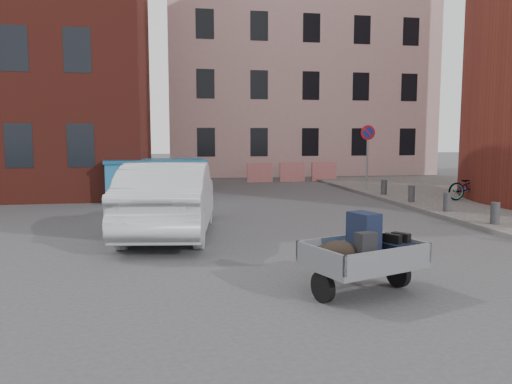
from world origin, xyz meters
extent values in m
plane|color=#38383A|center=(0.00, 0.00, 0.00)|extent=(120.00, 120.00, 0.00)
cube|color=#CFA19F|center=(6.00, 22.00, 7.00)|extent=(16.00, 8.00, 14.00)
cylinder|color=gray|center=(6.00, 9.50, 1.42)|extent=(0.07, 0.07, 2.60)
cylinder|color=red|center=(6.00, 9.48, 2.47)|extent=(0.60, 0.03, 0.60)
cylinder|color=navy|center=(6.00, 9.46, 2.47)|extent=(0.44, 0.03, 0.44)
cylinder|color=#3A3A3D|center=(6.00, 1.20, 0.40)|extent=(0.22, 0.22, 0.55)
cylinder|color=#3A3A3D|center=(6.00, 3.40, 0.40)|extent=(0.22, 0.22, 0.55)
cylinder|color=#3A3A3D|center=(6.00, 5.60, 0.40)|extent=(0.22, 0.22, 0.55)
cylinder|color=#3A3A3D|center=(6.00, 7.80, 0.40)|extent=(0.22, 0.22, 0.55)
cube|color=red|center=(2.50, 15.00, 0.50)|extent=(1.30, 0.18, 1.00)
cube|color=red|center=(4.20, 15.00, 0.50)|extent=(1.30, 0.18, 1.00)
cube|color=red|center=(5.90, 15.00, 0.50)|extent=(1.30, 0.18, 1.00)
cylinder|color=black|center=(0.08, -3.45, 0.22)|extent=(0.24, 0.45, 0.44)
cylinder|color=black|center=(1.43, -2.95, 0.22)|extent=(0.24, 0.45, 0.44)
cube|color=slate|center=(0.75, -3.20, 0.46)|extent=(1.88, 1.58, 0.08)
cube|color=slate|center=(0.02, -3.47, 0.64)|extent=(0.41, 1.05, 0.28)
cube|color=slate|center=(1.49, -2.93, 0.64)|extent=(0.41, 1.05, 0.28)
cube|color=slate|center=(0.57, -2.70, 0.64)|extent=(1.52, 0.58, 0.28)
cube|color=slate|center=(0.93, -3.70, 0.64)|extent=(1.52, 0.58, 0.28)
cube|color=slate|center=(0.45, -2.35, 0.40)|extent=(0.31, 0.69, 0.06)
cube|color=#151C33|center=(0.78, -3.14, 0.85)|extent=(0.44, 0.53, 0.70)
cube|color=black|center=(1.26, -3.12, 0.62)|extent=(0.58, 0.70, 0.25)
ellipsoid|color=black|center=(0.30, -3.42, 0.68)|extent=(0.69, 0.54, 0.36)
cube|color=black|center=(0.67, -3.50, 0.74)|extent=(0.32, 0.26, 0.48)
ellipsoid|color=blue|center=(0.59, -2.89, 0.62)|extent=(0.44, 0.41, 0.24)
cube|color=black|center=(1.20, -3.20, 0.81)|extent=(0.24, 0.28, 0.13)
cube|color=black|center=(1.37, -3.14, 0.81)|extent=(0.24, 0.28, 0.13)
cube|color=#226CA3|center=(-2.54, 8.37, 0.69)|extent=(3.61, 2.10, 1.38)
cube|color=#19517A|center=(-2.54, 8.37, 1.43)|extent=(3.74, 2.22, 0.11)
imported|color=#AFB1B7|center=(-2.01, 1.88, 0.86)|extent=(2.45, 5.39, 1.71)
imported|color=black|center=(8.29, 5.77, 0.60)|extent=(1.87, 0.83, 0.95)
camera|label=1|loc=(-1.98, -9.93, 2.29)|focal=35.00mm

